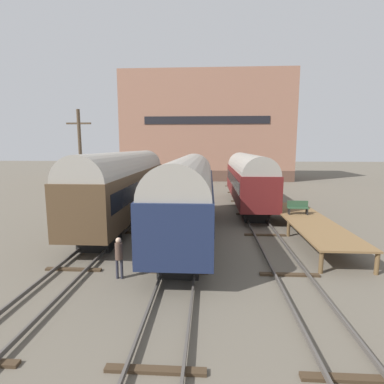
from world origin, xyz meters
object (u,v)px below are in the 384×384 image
at_px(bench, 298,207).
at_px(person_worker, 119,254).
at_px(train_car_brown, 125,183).
at_px(train_car_navy, 188,192).
at_px(train_car_maroon, 248,177).
at_px(utility_pole, 81,165).

height_order(bench, person_worker, bench).
bearing_deg(train_car_brown, train_car_navy, -32.99).
height_order(train_car_maroon, person_worker, train_car_maroon).
bearing_deg(train_car_maroon, bench, -72.73).
bearing_deg(utility_pole, person_worker, -59.39).
bearing_deg(train_car_navy, utility_pole, 158.59).
bearing_deg(train_car_brown, bench, -5.74).
height_order(train_car_brown, bench, train_car_brown).
bearing_deg(person_worker, train_car_maroon, 65.19).
xyz_separation_m(train_car_brown, train_car_navy, (4.89, -3.18, -0.17)).
height_order(train_car_navy, utility_pole, utility_pole).
bearing_deg(train_car_maroon, train_car_navy, -116.63).
relative_size(train_car_brown, utility_pole, 1.96).
relative_size(train_car_navy, person_worker, 8.57).
distance_m(train_car_maroon, train_car_navy, 10.92).
height_order(train_car_maroon, train_car_brown, train_car_brown).
bearing_deg(train_car_navy, train_car_maroon, 63.37).
bearing_deg(bench, train_car_brown, 174.26).
distance_m(train_car_brown, bench, 12.36).
relative_size(train_car_maroon, utility_pole, 1.86).
xyz_separation_m(train_car_maroon, utility_pole, (-13.00, -6.58, 1.48)).
xyz_separation_m(train_car_navy, utility_pole, (-8.10, 3.18, 1.46)).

